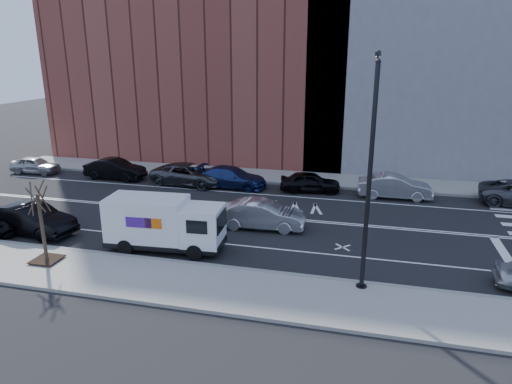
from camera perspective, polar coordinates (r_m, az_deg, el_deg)
The scene contains 19 objects.
ground at distance 27.09m, azimuth -1.57°, elevation -2.93°, with size 120.00×120.00×0.00m, color black.
sidewalk_near at distance 19.45m, azimuth -8.59°, elevation -11.33°, with size 44.00×3.60×0.15m, color gray.
sidewalk_far at distance 35.23m, azimuth 2.23°, elevation 1.95°, with size 44.00×3.60×0.15m, color gray.
curb_near at distance 20.92m, azimuth -6.71°, elevation -9.07°, with size 44.00×0.25×0.17m, color gray.
curb_far at distance 33.53m, azimuth 1.60°, elevation 1.19°, with size 44.00×0.25×0.17m, color gray.
road_markings at distance 27.09m, azimuth -1.57°, elevation -2.92°, with size 40.00×8.60×0.01m, color white, non-canonical shape.
bldg_brick at distance 42.81m, azimuth -6.78°, elevation 19.29°, with size 26.00×10.00×22.00m, color brown.
bldg_concrete at distance 40.63m, azimuth 22.73°, elevation 21.13°, with size 20.00×10.00×26.00m, color slate.
streetlight at distance 18.11m, azimuth 14.09°, elevation 3.19°, with size 0.44×4.02×9.34m.
street_tree at distance 22.63m, azimuth -25.05°, elevation -4.82°, with size 1.20×1.20×3.75m.
fedex_van at distance 22.50m, azimuth -11.45°, elevation -3.82°, with size 5.83×2.32×2.61m.
far_parked_a at distance 40.38m, azimuth -25.88°, elevation 3.05°, with size 1.58×3.92×1.33m, color #9D9CA0.
far_parked_b at distance 36.28m, azimuth -17.19°, elevation 2.76°, with size 1.62×4.66×1.53m, color black.
far_parked_c at distance 33.52m, azimuth -8.37°, elevation 2.21°, with size 2.54×5.51×1.53m, color #424449.
far_parked_d at distance 32.55m, azimuth -3.08°, elevation 1.87°, with size 2.07×5.08×1.47m, color navy.
far_parked_e at distance 31.64m, azimuth 6.79°, elevation 1.26°, with size 1.66×4.12×1.40m, color black.
far_parked_f at distance 31.44m, azimuth 16.95°, elevation 0.67°, with size 1.66×4.75×1.56m, color #B5B5BA.
driving_sedan at distance 24.93m, azimuth 0.72°, elevation -2.83°, with size 1.64×4.69×1.55m, color silver.
near_parked_rear_a at distance 26.95m, azimuth -26.25°, elevation -3.04°, with size 1.71×4.91×1.62m, color black.
Camera 1 is at (6.81, -24.53, 9.27)m, focal length 32.00 mm.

